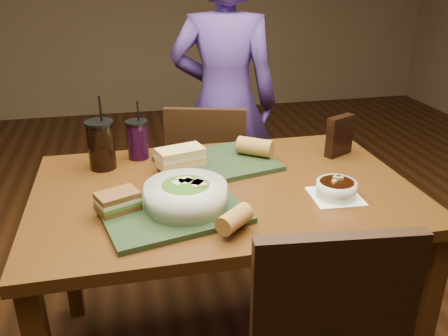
{
  "coord_description": "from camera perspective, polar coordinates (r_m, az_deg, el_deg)",
  "views": [
    {
      "loc": [
        -0.32,
        -1.45,
        1.47
      ],
      "look_at": [
        0.0,
        0.0,
        0.82
      ],
      "focal_mm": 38.0,
      "sensor_mm": 36.0,
      "label": 1
    }
  ],
  "objects": [
    {
      "name": "dining_table",
      "position": [
        1.69,
        0.0,
        -5.0
      ],
      "size": [
        1.3,
        0.85,
        0.75
      ],
      "color": "#4D2A0F",
      "rests_on": "ground"
    },
    {
      "name": "chair_far",
      "position": [
        2.36,
        -2.56,
        -1.22
      ],
      "size": [
        0.46,
        0.47,
        0.86
      ],
      "color": "black",
      "rests_on": "ground"
    },
    {
      "name": "diner",
      "position": [
        2.53,
        0.05,
        7.76
      ],
      "size": [
        0.65,
        0.51,
        1.55
      ],
      "primitive_type": "imported",
      "rotation": [
        0.0,
        0.0,
        2.87
      ],
      "color": "#412A74",
      "rests_on": "ground"
    },
    {
      "name": "tray_near",
      "position": [
        1.48,
        -6.18,
        -5.24
      ],
      "size": [
        0.48,
        0.41,
        0.02
      ],
      "primitive_type": "cube",
      "rotation": [
        0.0,
        0.0,
        0.23
      ],
      "color": "#22341C",
      "rests_on": "dining_table"
    },
    {
      "name": "tray_far",
      "position": [
        1.82,
        -0.8,
        0.61
      ],
      "size": [
        0.48,
        0.41,
        0.02
      ],
      "primitive_type": "cube",
      "rotation": [
        0.0,
        0.0,
        0.23
      ],
      "color": "#22341C",
      "rests_on": "dining_table"
    },
    {
      "name": "salad_bowl",
      "position": [
        1.46,
        -4.61,
        -3.12
      ],
      "size": [
        0.26,
        0.26,
        0.08
      ],
      "color": "silver",
      "rests_on": "tray_near"
    },
    {
      "name": "soup_bowl",
      "position": [
        1.61,
        13.35,
        -2.45
      ],
      "size": [
        0.17,
        0.17,
        0.07
      ],
      "color": "white",
      "rests_on": "dining_table"
    },
    {
      "name": "sandwich_near",
      "position": [
        1.48,
        -12.65,
        -3.92
      ],
      "size": [
        0.15,
        0.13,
        0.06
      ],
      "color": "#593819",
      "rests_on": "tray_near"
    },
    {
      "name": "sandwich_far",
      "position": [
        1.77,
        -5.25,
        1.34
      ],
      "size": [
        0.19,
        0.13,
        0.07
      ],
      "color": "tan",
      "rests_on": "tray_far"
    },
    {
      "name": "baguette_near",
      "position": [
        1.35,
        1.28,
        -6.15
      ],
      "size": [
        0.12,
        0.12,
        0.06
      ],
      "primitive_type": "cylinder",
      "rotation": [
        0.0,
        1.57,
        0.73
      ],
      "color": "#AD7533",
      "rests_on": "tray_near"
    },
    {
      "name": "baguette_far",
      "position": [
        1.86,
        3.76,
        2.56
      ],
      "size": [
        0.15,
        0.14,
        0.07
      ],
      "primitive_type": "cylinder",
      "rotation": [
        0.0,
        1.57,
        -0.63
      ],
      "color": "#AD7533",
      "rests_on": "tray_far"
    },
    {
      "name": "cup_cola",
      "position": [
        1.82,
        -14.55,
        2.74
      ],
      "size": [
        0.1,
        0.1,
        0.28
      ],
      "color": "black",
      "rests_on": "dining_table"
    },
    {
      "name": "cup_berry",
      "position": [
        1.89,
        -10.35,
        3.41
      ],
      "size": [
        0.09,
        0.09,
        0.24
      ],
      "color": "black",
      "rests_on": "dining_table"
    },
    {
      "name": "chip_bag",
      "position": [
        1.95,
        13.73,
        3.79
      ],
      "size": [
        0.13,
        0.09,
        0.16
      ],
      "primitive_type": "cube",
      "rotation": [
        0.0,
        0.0,
        0.45
      ],
      "color": "black",
      "rests_on": "dining_table"
    }
  ]
}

